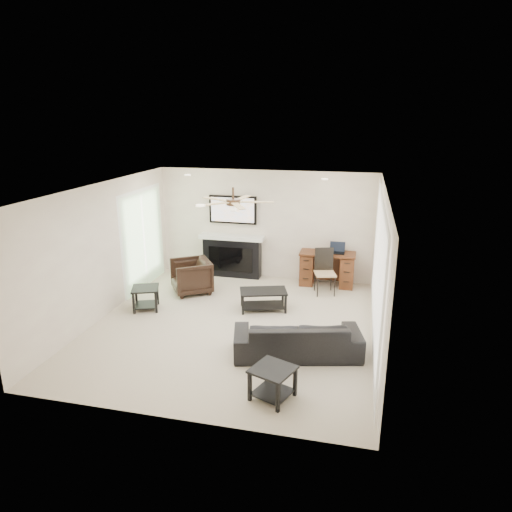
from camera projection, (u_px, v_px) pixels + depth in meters
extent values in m
plane|color=beige|center=(234.00, 325.00, 8.29)|extent=(5.50, 5.50, 0.00)
cube|color=white|center=(231.00, 188.00, 7.56)|extent=(5.00, 5.50, 0.04)
cube|color=beige|center=(265.00, 225.00, 10.48)|extent=(5.00, 0.04, 2.50)
cube|color=beige|center=(168.00, 329.00, 5.36)|extent=(5.00, 0.04, 2.50)
cube|color=beige|center=(103.00, 251.00, 8.47)|extent=(0.04, 5.50, 2.50)
cube|color=beige|center=(381.00, 271.00, 7.38)|extent=(0.04, 5.50, 2.50)
cube|color=white|center=(377.00, 270.00, 7.49)|extent=(0.04, 5.10, 2.40)
cube|color=#93BC89|center=(144.00, 240.00, 9.96)|extent=(0.04, 1.80, 2.10)
cylinder|color=#382619|center=(233.00, 202.00, 7.72)|extent=(1.40, 1.40, 0.30)
imported|color=black|center=(297.00, 338.00, 7.20)|extent=(2.13, 1.23, 0.58)
imported|color=black|center=(191.00, 276.00, 9.75)|extent=(1.09, 1.09, 0.72)
cube|color=black|center=(263.00, 300.00, 8.92)|extent=(1.01, 0.75, 0.40)
cube|color=black|center=(273.00, 383.00, 6.09)|extent=(0.67, 0.67, 0.45)
cube|color=black|center=(146.00, 298.00, 8.93)|extent=(0.65, 0.65, 0.45)
cube|color=black|center=(232.00, 237.00, 10.58)|extent=(1.52, 0.34, 1.91)
cube|color=#432710|center=(327.00, 269.00, 10.18)|extent=(1.22, 0.56, 0.76)
cube|color=black|center=(325.00, 272.00, 9.64)|extent=(0.52, 0.54, 0.97)
cube|color=black|center=(337.00, 248.00, 9.98)|extent=(0.33, 0.24, 0.23)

